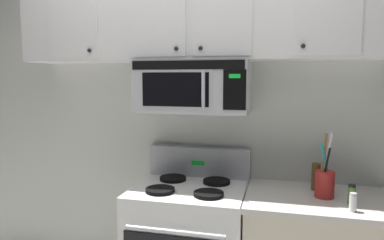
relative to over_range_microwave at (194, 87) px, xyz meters
name	(u,v)px	position (x,y,z in m)	size (l,w,h in m)	color
back_wall	(202,116)	(0.00, 0.25, -0.23)	(5.20, 0.10, 2.70)	silver
over_range_microwave	(194,87)	(0.00, 0.00, 0.00)	(0.76, 0.43, 0.35)	#B7BABF
upper_cabinets	(195,20)	(0.00, 0.03, 0.45)	(2.50, 0.36, 0.55)	silver
utensil_crock_red	(325,181)	(0.86, -0.11, -0.57)	(0.12, 0.13, 0.40)	red
salt_shaker	(353,202)	(0.98, -0.32, -0.62)	(0.04, 0.04, 0.10)	white
pepper_mill	(316,177)	(0.82, 0.03, -0.59)	(0.06, 0.06, 0.18)	brown
spice_jar	(352,194)	(1.00, -0.21, -0.62)	(0.04, 0.04, 0.12)	#4C7F33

